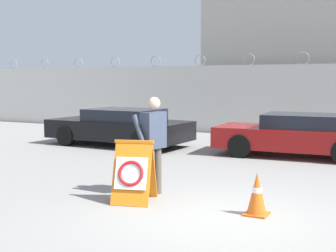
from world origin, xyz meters
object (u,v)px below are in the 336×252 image
Objects in this scene: traffic_cone_far at (257,194)px; parked_car_front_coupe at (120,127)px; parked_car_rear_sedan at (297,135)px; security_guard at (154,140)px; barricade_sign at (134,171)px.

traffic_cone_far is 8.44m from parked_car_front_coupe.
traffic_cone_far is at bearing 139.90° from parked_car_front_coupe.
traffic_cone_far is 0.16× the size of parked_car_rear_sedan.
security_guard reaches higher than parked_car_rear_sedan.
parked_car_rear_sedan is (1.50, 6.29, 0.07)m from barricade_sign.
parked_car_rear_sedan reaches higher than barricade_sign.
barricade_sign is at bearing 73.30° from parked_car_rear_sedan.
parked_car_front_coupe reaches higher than barricade_sign.
parked_car_front_coupe reaches higher than traffic_cone_far.
parked_car_front_coupe is at bearing 0.93° from parked_car_rear_sedan.
parked_car_front_coupe is at bearing 109.10° from barricade_sign.
security_guard reaches higher than traffic_cone_far.
barricade_sign is 0.24× the size of parked_car_rear_sedan.
barricade_sign is 0.60× the size of security_guard.
traffic_cone_far is 6.13m from parked_car_rear_sedan.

